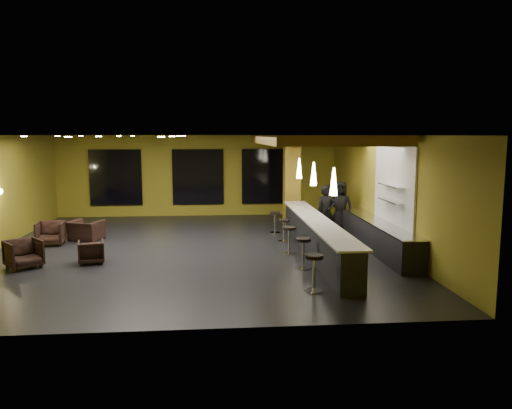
{
  "coord_description": "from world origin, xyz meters",
  "views": [
    {
      "loc": [
        0.62,
        -15.24,
        3.52
      ],
      "look_at": [
        2.0,
        0.5,
        1.3
      ],
      "focal_mm": 35.0,
      "sensor_mm": 36.0,
      "label": 1
    }
  ],
  "objects": [
    {
      "name": "wood_soffit",
      "position": [
        4.0,
        1.0,
        3.36
      ],
      "size": [
        3.6,
        8.0,
        0.28
      ],
      "primitive_type": "cube",
      "color": "olive",
      "rests_on": "ceiling"
    },
    {
      "name": "bar_stool_2",
      "position": [
        2.86,
        -0.91,
        0.52
      ],
      "size": [
        0.41,
        0.41,
        0.82
      ],
      "rotation": [
        0.0,
        0.0,
        -0.05
      ],
      "color": "silver",
      "rests_on": "floor"
    },
    {
      "name": "bar_stool_3",
      "position": [
        2.96,
        0.81,
        0.48
      ],
      "size": [
        0.38,
        0.38,
        0.75
      ],
      "rotation": [
        0.0,
        0.0,
        0.27
      ],
      "color": "silver",
      "rests_on": "floor"
    },
    {
      "name": "armchair_a",
      "position": [
        -4.4,
        -1.83,
        0.38
      ],
      "size": [
        1.17,
        1.17,
        0.77
      ],
      "primitive_type": "imported",
      "rotation": [
        0.0,
        0.0,
        0.69
      ],
      "color": "black",
      "rests_on": "floor"
    },
    {
      "name": "column",
      "position": [
        3.65,
        3.6,
        1.75
      ],
      "size": [
        0.6,
        0.6,
        3.5
      ],
      "primitive_type": "cube",
      "color": "olive",
      "rests_on": "floor"
    },
    {
      "name": "bar_stool_1",
      "position": [
        2.98,
        -2.56,
        0.53
      ],
      "size": [
        0.42,
        0.42,
        0.82
      ],
      "rotation": [
        0.0,
        0.0,
        -0.27
      ],
      "color": "silver",
      "rests_on": "floor"
    },
    {
      "name": "wall_shelf_lower",
      "position": [
        5.82,
        -1.2,
        1.6
      ],
      "size": [
        0.3,
        1.5,
        0.03
      ],
      "primitive_type": "cube",
      "color": "silver",
      "rests_on": "wall_right"
    },
    {
      "name": "wall_back",
      "position": [
        0.0,
        6.55,
        1.75
      ],
      "size": [
        12.0,
        0.1,
        3.5
      ],
      "primitive_type": "cube",
      "color": "olive",
      "rests_on": "floor"
    },
    {
      "name": "pendant_2",
      "position": [
        3.65,
        2.0,
        2.35
      ],
      "size": [
        0.2,
        0.2,
        0.7
      ],
      "primitive_type": "cone",
      "color": "white",
      "rests_on": "wood_soffit"
    },
    {
      "name": "armchair_d",
      "position": [
        -3.65,
        1.63,
        0.33
      ],
      "size": [
        1.27,
        1.19,
        0.67
      ],
      "primitive_type": "imported",
      "rotation": [
        0.0,
        0.0,
        2.79
      ],
      "color": "black",
      "rests_on": "floor"
    },
    {
      "name": "window_right",
      "position": [
        3.0,
        6.44,
        1.7
      ],
      "size": [
        2.2,
        0.06,
        2.4
      ],
      "primitive_type": "cube",
      "color": "black",
      "rests_on": "wall_back"
    },
    {
      "name": "prep_top",
      "position": [
        5.65,
        -0.5,
        0.89
      ],
      "size": [
        0.72,
        6.0,
        0.03
      ],
      "primitive_type": "cube",
      "color": "silver",
      "rests_on": "prep_counter"
    },
    {
      "name": "wall_front",
      "position": [
        0.0,
        -6.55,
        1.75
      ],
      "size": [
        12.0,
        0.1,
        3.5
      ],
      "primitive_type": "cube",
      "color": "olive",
      "rests_on": "floor"
    },
    {
      "name": "prep_counter",
      "position": [
        5.65,
        -0.5,
        0.43
      ],
      "size": [
        0.7,
        6.0,
        0.86
      ],
      "primitive_type": "cube",
      "color": "black",
      "rests_on": "floor"
    },
    {
      "name": "bar_stool_0",
      "position": [
        2.87,
        -4.51,
        0.55
      ],
      "size": [
        0.43,
        0.43,
        0.85
      ],
      "rotation": [
        0.0,
        0.0,
        0.05
      ],
      "color": "silver",
      "rests_on": "floor"
    },
    {
      "name": "pendant_0",
      "position": [
        3.65,
        -3.0,
        2.35
      ],
      "size": [
        0.2,
        0.2,
        0.7
      ],
      "primitive_type": "cone",
      "color": "white",
      "rests_on": "wood_soffit"
    },
    {
      "name": "wall_right",
      "position": [
        6.05,
        0.0,
        1.75
      ],
      "size": [
        0.1,
        13.0,
        3.5
      ],
      "primitive_type": "cube",
      "color": "olive",
      "rests_on": "floor"
    },
    {
      "name": "window_center",
      "position": [
        0.0,
        6.44,
        1.7
      ],
      "size": [
        2.2,
        0.06,
        2.4
      ],
      "primitive_type": "cube",
      "color": "black",
      "rests_on": "wall_back"
    },
    {
      "name": "bar_stool_4",
      "position": [
        2.84,
        2.27,
        0.49
      ],
      "size": [
        0.39,
        0.39,
        0.77
      ],
      "rotation": [
        0.0,
        0.0,
        -0.0
      ],
      "color": "silver",
      "rests_on": "floor"
    },
    {
      "name": "bar_top",
      "position": [
        3.65,
        -1.0,
        1.02
      ],
      "size": [
        0.78,
        8.1,
        0.05
      ],
      "primitive_type": "cube",
      "color": "silver",
      "rests_on": "bar_counter"
    },
    {
      "name": "staff_a",
      "position": [
        4.5,
        1.41,
        0.9
      ],
      "size": [
        0.68,
        0.48,
        1.79
      ],
      "primitive_type": "imported",
      "rotation": [
        0.0,
        0.0,
        0.08
      ],
      "color": "black",
      "rests_on": "floor"
    },
    {
      "name": "pendant_1",
      "position": [
        3.65,
        -0.5,
        2.35
      ],
      "size": [
        0.2,
        0.2,
        0.7
      ],
      "primitive_type": "cone",
      "color": "white",
      "rests_on": "wood_soffit"
    },
    {
      "name": "tile_backsplash",
      "position": [
        5.96,
        -1.0,
        2.0
      ],
      "size": [
        0.06,
        3.2,
        2.4
      ],
      "primitive_type": "cube",
      "color": "white",
      "rests_on": "wall_right"
    },
    {
      "name": "staff_b",
      "position": [
        4.81,
        2.47,
        0.85
      ],
      "size": [
        0.92,
        0.76,
        1.71
      ],
      "primitive_type": "imported",
      "rotation": [
        0.0,
        0.0,
        0.15
      ],
      "color": "black",
      "rests_on": "floor"
    },
    {
      "name": "bar_counter",
      "position": [
        3.65,
        -1.0,
        0.5
      ],
      "size": [
        0.6,
        8.0,
        1.0
      ],
      "primitive_type": "cube",
      "color": "black",
      "rests_on": "floor"
    },
    {
      "name": "window_left",
      "position": [
        -3.5,
        6.44,
        1.7
      ],
      "size": [
        2.2,
        0.06,
        2.4
      ],
      "primitive_type": "cube",
      "color": "black",
      "rests_on": "wall_back"
    },
    {
      "name": "staff_c",
      "position": [
        5.25,
        2.37,
        0.92
      ],
      "size": [
        1.06,
        0.91,
        1.84
      ],
      "primitive_type": "imported",
      "rotation": [
        0.0,
        0.0,
        -0.43
      ],
      "color": "black",
      "rests_on": "floor"
    },
    {
      "name": "ceiling",
      "position": [
        0.0,
        0.0,
        3.55
      ],
      "size": [
        12.0,
        13.0,
        0.1
      ],
      "primitive_type": "cube",
      "color": "black"
    },
    {
      "name": "armchair_b",
      "position": [
        -2.74,
        -1.48,
        0.32
      ],
      "size": [
        0.82,
        0.84,
        0.63
      ],
      "primitive_type": "imported",
      "rotation": [
        0.0,
        0.0,
        3.38
      ],
      "color": "black",
      "rests_on": "floor"
    },
    {
      "name": "floor",
      "position": [
        0.0,
        0.0,
        -0.05
      ],
      "size": [
        12.0,
        13.0,
        0.1
      ],
      "primitive_type": "cube",
      "color": "black",
      "rests_on": "ground"
    },
    {
      "name": "armchair_c",
      "position": [
        -4.57,
        0.97,
        0.38
      ],
      "size": [
        0.9,
        0.92,
        0.77
      ],
      "primitive_type": "imported",
      "rotation": [
        0.0,
        0.0,
        0.1
      ],
      "color": "black",
      "rests_on": "floor"
    },
    {
      "name": "wall_shelf_upper",
      "position": [
        5.82,
        -1.2,
        2.05
      ],
      "size": [
        0.3,
        1.5,
        0.03
      ],
      "primitive_type": "cube",
      "color": "silver",
      "rests_on": "wall_right"
    }
  ]
}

